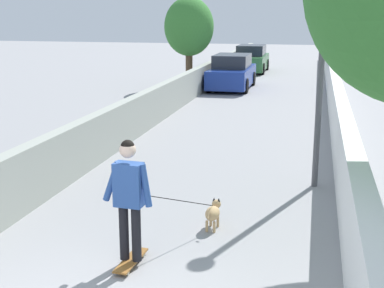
{
  "coord_description": "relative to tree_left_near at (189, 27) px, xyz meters",
  "views": [
    {
      "loc": [
        -4.5,
        -2.1,
        3.38
      ],
      "look_at": [
        4.81,
        0.07,
        1.0
      ],
      "focal_mm": 49.64,
      "sensor_mm": 36.0,
      "label": 1
    }
  ],
  "objects": [
    {
      "name": "fence_right",
      "position": [
        -7.0,
        -6.26,
        -2.06
      ],
      "size": [
        48.0,
        0.3,
        1.34
      ],
      "primitive_type": "cube",
      "color": "white",
      "rests_on": "ground"
    },
    {
      "name": "skateboard",
      "position": [
        -17.19,
        -3.28,
        -2.66
      ],
      "size": [
        0.81,
        0.25,
        0.08
      ],
      "color": "brown",
      "rests_on": "ground"
    },
    {
      "name": "dog",
      "position": [
        -15.68,
        -4.13,
        -2.45
      ],
      "size": [
        1.8,
        0.98,
        1.06
      ],
      "color": "tan",
      "rests_on": "ground"
    },
    {
      "name": "wall_left",
      "position": [
        -7.0,
        -0.77,
        -2.17
      ],
      "size": [
        48.0,
        0.3,
        1.12
      ],
      "primitive_type": "cube",
      "color": "#999E93",
      "rests_on": "ground"
    },
    {
      "name": "tree_left_near",
      "position": [
        0.0,
        0.0,
        0.0
      ],
      "size": [
        2.21,
        2.21,
        4.05
      ],
      "color": "brown",
      "rests_on": "ground"
    },
    {
      "name": "person_skateboarder",
      "position": [
        -17.19,
        -3.28,
        -1.66
      ],
      "size": [
        0.24,
        0.71,
        1.69
      ],
      "color": "black",
      "rests_on": "skateboard"
    },
    {
      "name": "car_far",
      "position": [
        7.47,
        -1.92,
        -2.01
      ],
      "size": [
        4.13,
        1.8,
        1.54
      ],
      "color": "#336B38",
      "rests_on": "ground"
    },
    {
      "name": "ground_plane",
      "position": [
        -5.0,
        -3.52,
        -2.73
      ],
      "size": [
        80.0,
        80.0,
        0.0
      ],
      "primitive_type": "plane",
      "color": "gray"
    },
    {
      "name": "lamp_post",
      "position": [
        -13.11,
        -5.71,
        0.5
      ],
      "size": [
        0.36,
        0.36,
        4.79
      ],
      "color": "#4C4C51",
      "rests_on": "ground"
    },
    {
      "name": "car_near",
      "position": [
        0.32,
        -1.92,
        -2.01
      ],
      "size": [
        4.2,
        1.8,
        1.54
      ],
      "color": "navy",
      "rests_on": "ground"
    }
  ]
}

